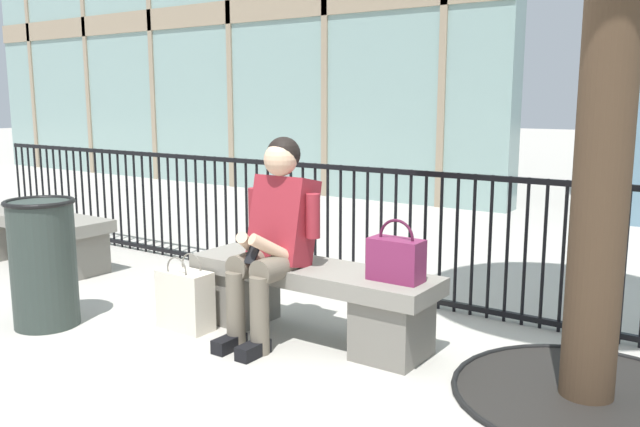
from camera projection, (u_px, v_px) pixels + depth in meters
name	position (u px, v px, depth m)	size (l,w,h in m)	color
ground_plane	(311.00, 337.00, 4.00)	(60.00, 60.00, 0.00)	#B2ADA3
stone_bench	(311.00, 294.00, 3.96)	(1.60, 0.44, 0.45)	gray
seated_person_with_phone	(274.00, 233.00, 3.88)	(0.52, 0.66, 1.21)	#6B6051
handbag_on_bench	(396.00, 258.00, 3.57)	(0.30, 0.15, 0.34)	#7A234C
shopping_bag	(185.00, 299.00, 4.11)	(0.35, 0.18, 0.48)	beige
plaza_railing	(388.00, 234.00, 4.69)	(9.41, 0.04, 0.95)	black
stone_bench_far	(38.00, 234.00, 5.71)	(1.60, 0.44, 0.45)	gray
trash_can	(43.00, 262.00, 4.14)	(0.43, 0.43, 0.82)	#2D3833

